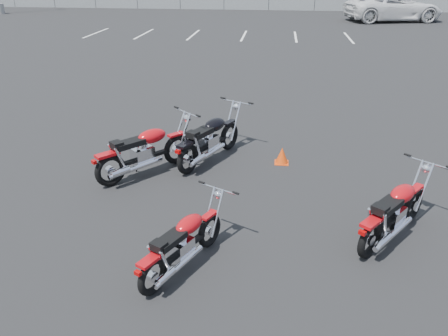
# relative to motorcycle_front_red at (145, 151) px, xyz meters

# --- Properties ---
(ground) EXTENTS (120.00, 120.00, 0.00)m
(ground) POSITION_rel_motorcycle_front_red_xyz_m (1.51, -1.48, -0.51)
(ground) COLOR black
(ground) RESTS_ON ground
(motorcycle_front_red) EXTENTS (1.85, 2.00, 1.12)m
(motorcycle_front_red) POSITION_rel_motorcycle_front_red_xyz_m (0.00, 0.00, 0.00)
(motorcycle_front_red) COLOR black
(motorcycle_front_red) RESTS_ON ground
(motorcycle_second_black) EXTENTS (1.42, 2.18, 1.11)m
(motorcycle_second_black) POSITION_rel_motorcycle_front_red_xyz_m (1.20, 0.82, -0.01)
(motorcycle_second_black) COLOR black
(motorcycle_second_black) RESTS_ON ground
(motorcycle_third_red) EXTENTS (1.17, 1.80, 0.91)m
(motorcycle_third_red) POSITION_rel_motorcycle_front_red_xyz_m (1.38, -2.87, -0.10)
(motorcycle_third_red) COLOR black
(motorcycle_third_red) RESTS_ON ground
(motorcycle_rear_red) EXTENTS (1.62, 1.87, 1.02)m
(motorcycle_rear_red) POSITION_rel_motorcycle_front_red_xyz_m (4.47, -1.74, -0.04)
(motorcycle_rear_red) COLOR black
(motorcycle_rear_red) RESTS_ON ground
(training_cone_near) EXTENTS (0.30, 0.30, 0.36)m
(training_cone_near) POSITION_rel_motorcycle_front_red_xyz_m (2.75, 0.89, -0.33)
(training_cone_near) COLOR #DC3F0B
(training_cone_near) RESTS_ON ground
(parking_line_stripes) EXTENTS (15.12, 4.00, 0.01)m
(parking_line_stripes) POSITION_rel_motorcycle_front_red_xyz_m (-0.99, 18.52, -0.51)
(parking_line_stripes) COLOR silver
(parking_line_stripes) RESTS_ON ground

